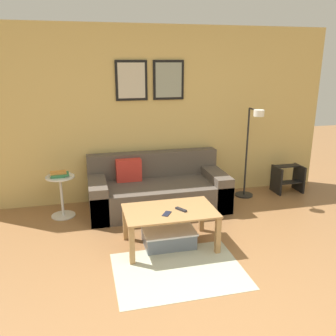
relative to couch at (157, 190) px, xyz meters
name	(u,v)px	position (x,y,z in m)	size (l,w,h in m)	color
wall_back	(150,115)	(0.01, 0.48, 1.02)	(5.60, 0.09, 2.55)	#D6B76B
area_rug	(179,270)	(-0.13, -1.67, -0.26)	(1.31, 0.97, 0.01)	#B2B79E
couch	(157,190)	(0.00, 0.00, 0.00)	(1.94, 0.91, 0.76)	brown
coffee_table	(170,216)	(-0.09, -1.14, 0.11)	(1.03, 0.63, 0.45)	#AD7F4C
storage_bin	(168,236)	(-0.10, -1.11, -0.16)	(0.59, 0.44, 0.19)	slate
floor_lamp	(251,150)	(1.44, 0.00, 0.51)	(0.28, 0.51, 1.40)	black
side_table	(61,192)	(-1.32, 0.00, 0.08)	(0.38, 0.38, 0.58)	silver
book_stack	(59,174)	(-1.33, 0.00, 0.34)	(0.25, 0.20, 0.06)	#387F4C
remote_control	(181,209)	(0.03, -1.19, 0.19)	(0.04, 0.15, 0.02)	#232328
cell_phone	(167,214)	(-0.15, -1.24, 0.19)	(0.07, 0.14, 0.01)	#1E2338
step_stool	(288,178)	(2.19, 0.13, -0.03)	(0.44, 0.32, 0.43)	black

